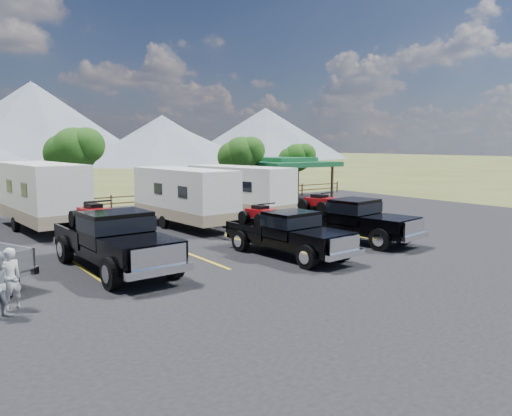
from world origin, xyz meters
TOP-DOWN VIEW (x-y plane):
  - ground at (0.00, 0.00)m, footprint 320.00×320.00m
  - asphalt_lot at (0.00, 3.00)m, footprint 44.00×34.00m
  - stall_lines at (0.00, 4.00)m, footprint 12.12×5.50m
  - tree_ne_a at (8.97, 17.01)m, footprint 3.11×2.92m
  - tree_ne_b at (14.98, 18.01)m, footprint 2.77×2.59m
  - tree_north at (-2.03, 19.02)m, footprint 3.46×3.24m
  - rail_fence at (2.00, 18.50)m, footprint 36.12×0.12m
  - pavilion at (13.00, 17.00)m, footprint 6.20×6.20m
  - rig_left at (-5.15, 3.59)m, footprint 2.57×6.72m
  - rig_center at (0.87, 1.81)m, footprint 2.33×5.80m
  - rig_right at (4.99, 2.55)m, footprint 2.94×6.36m
  - trailer_left at (-5.33, 13.21)m, footprint 2.92×9.44m
  - trailer_center at (0.77, 9.90)m, footprint 2.61×8.54m
  - trailer_right at (4.74, 10.82)m, footprint 3.24×8.50m
  - person_a at (-8.75, 1.03)m, footprint 0.68×0.56m
  - person_b at (-9.04, 0.45)m, footprint 0.88×0.73m

SIDE VIEW (x-z plane):
  - ground at x=0.00m, z-range 0.00..0.00m
  - asphalt_lot at x=0.00m, z-range 0.00..0.04m
  - stall_lines at x=0.00m, z-range 0.04..0.05m
  - rail_fence at x=2.00m, z-range 0.11..1.11m
  - person_a at x=-8.75m, z-range 0.04..1.65m
  - person_b at x=-9.04m, z-range 0.04..1.69m
  - rig_center at x=0.87m, z-range 0.01..1.90m
  - rig_right at x=4.99m, z-range 0.00..2.05m
  - rig_left at x=-5.15m, z-range 0.00..2.21m
  - trailer_right at x=4.74m, z-range 0.11..3.04m
  - trailer_center at x=0.77m, z-range 0.11..3.07m
  - trailer_left at x=-5.33m, z-range 0.12..3.39m
  - pavilion at x=13.00m, z-range 1.18..4.40m
  - tree_ne_b at x=14.98m, z-range 0.99..5.26m
  - tree_ne_a at x=8.97m, z-range 1.10..5.86m
  - tree_north at x=-2.03m, z-range 1.21..6.46m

